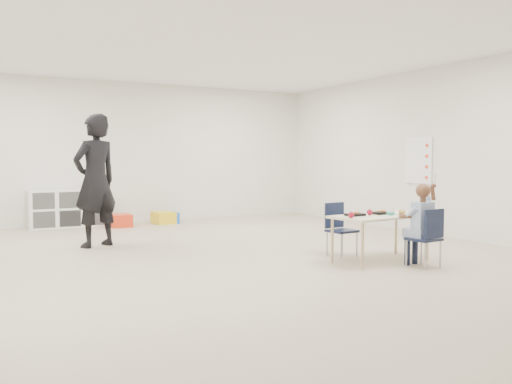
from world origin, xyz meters
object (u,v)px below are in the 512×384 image
child (424,221)px  table (380,238)px  cubby_shelf (68,208)px  adult (95,181)px  chair_near (424,238)px

child → table: bearing=105.6°
cubby_shelf → adult: bearing=-90.8°
adult → child: bearing=108.1°
table → adult: bearing=129.8°
chair_near → child: 0.20m
adult → cubby_shelf: bearing=-115.1°
table → cubby_shelf: bearing=112.2°
cubby_shelf → adult: (-0.04, -2.55, 0.61)m
adult → table: bearing=111.0°
child → cubby_shelf: size_ratio=0.78×
child → adult: 4.57m
table → cubby_shelf: size_ratio=0.94×
chair_near → cubby_shelf: size_ratio=0.50×
chair_near → cubby_shelf: 6.64m
child → adult: bearing=126.9°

